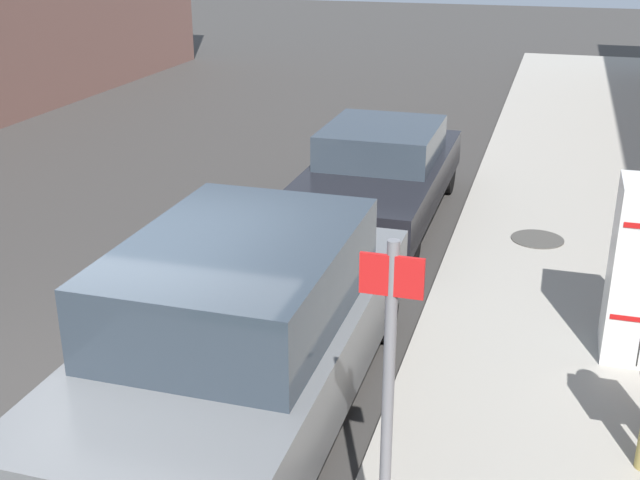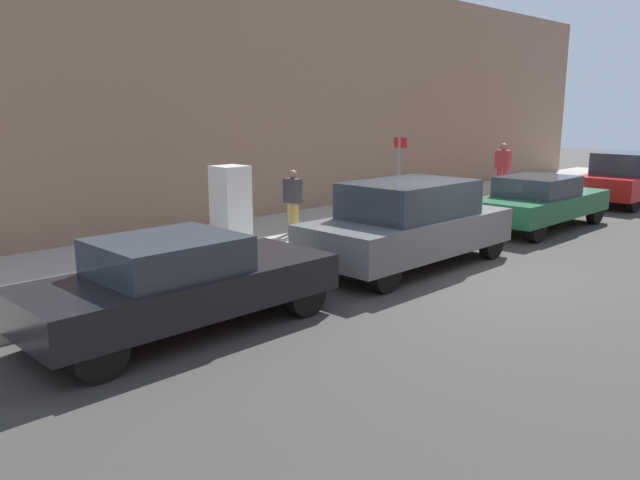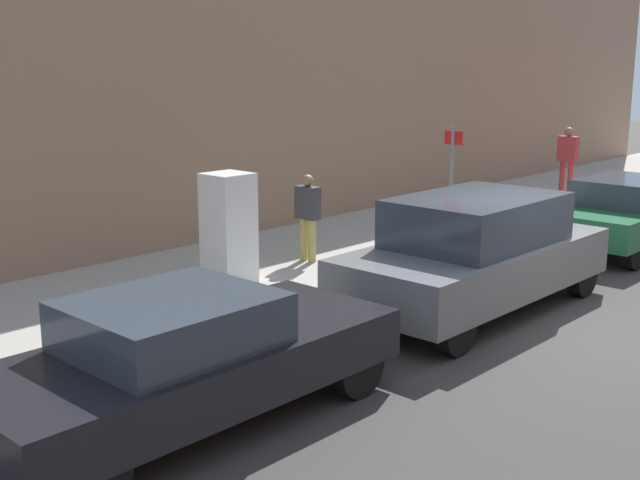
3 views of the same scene
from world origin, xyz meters
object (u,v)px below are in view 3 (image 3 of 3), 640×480
object	(u,v)px
street_sign_post	(451,186)
parked_suv_gray	(476,252)
fire_hydrant	(504,219)
pedestrian_walking_far	(568,155)
pedestrian_standing_near	(308,212)
parked_sedan_green	(631,211)
parked_sedan_dark	(187,358)
discarded_refrigerator	(229,228)

from	to	relation	value
street_sign_post	parked_suv_gray	distance (m)	2.47
fire_hydrant	pedestrian_walking_far	distance (m)	6.34
street_sign_post	fire_hydrant	bearing A→B (deg)	94.81
pedestrian_walking_far	street_sign_post	bearing A→B (deg)	-80.08
pedestrian_standing_near	parked_sedan_green	bearing A→B (deg)	-84.89
parked_sedan_dark	parked_sedan_green	size ratio (longest dim) A/B	0.97
pedestrian_standing_near	parked_suv_gray	size ratio (longest dim) A/B	0.33
street_sign_post	pedestrian_standing_near	distance (m)	2.57
discarded_refrigerator	pedestrian_walking_far	xyz separation A→B (m)	(-0.12, 11.91, 0.16)
parked_suv_gray	parked_sedan_green	size ratio (longest dim) A/B	1.01
street_sign_post	pedestrian_walking_far	xyz separation A→B (m)	(-1.88, 8.28, -0.30)
discarded_refrigerator	parked_suv_gray	distance (m)	3.88
pedestrian_standing_near	parked_sedan_dark	bearing A→B (deg)	159.06
parked_sedan_dark	parked_suv_gray	size ratio (longest dim) A/B	0.96
pedestrian_walking_far	parked_sedan_green	distance (m)	5.59
street_sign_post	parked_sedan_dark	bearing A→B (deg)	-77.04
street_sign_post	pedestrian_standing_near	xyz separation A→B (m)	(-1.81, -1.76, -0.46)
street_sign_post	parked_sedan_dark	distance (m)	7.32
parked_sedan_dark	parked_sedan_green	distance (m)	11.05
parked_sedan_dark	parked_suv_gray	world-z (taller)	parked_suv_gray
discarded_refrigerator	parked_sedan_green	size ratio (longest dim) A/B	0.38
fire_hydrant	pedestrian_standing_near	size ratio (longest dim) A/B	0.53
discarded_refrigerator	parked_sedan_dark	world-z (taller)	discarded_refrigerator
parked_suv_gray	discarded_refrigerator	bearing A→B (deg)	-150.83
discarded_refrigerator	pedestrian_walking_far	world-z (taller)	pedestrian_walking_far
discarded_refrigerator	parked_suv_gray	bearing A→B (deg)	29.17
parked_suv_gray	pedestrian_walking_far	bearing A→B (deg)	109.31
discarded_refrigerator	pedestrian_standing_near	size ratio (longest dim) A/B	1.14
parked_sedan_green	pedestrian_standing_near	bearing A→B (deg)	-121.11
street_sign_post	pedestrian_walking_far	world-z (taller)	street_sign_post
parked_sedan_dark	parked_suv_gray	bearing A→B (deg)	90.00
discarded_refrigerator	fire_hydrant	distance (m)	6.06
pedestrian_walking_far	parked_sedan_dark	bearing A→B (deg)	-79.99
pedestrian_standing_near	street_sign_post	bearing A→B (deg)	-99.72
discarded_refrigerator	pedestrian_walking_far	distance (m)	11.92
parked_suv_gray	parked_sedan_green	distance (m)	5.70
street_sign_post	fire_hydrant	world-z (taller)	street_sign_post
pedestrian_standing_near	discarded_refrigerator	bearing A→B (deg)	128.02
pedestrian_walking_far	discarded_refrigerator	bearing A→B (deg)	-92.27
discarded_refrigerator	parked_sedan_green	xyz separation A→B (m)	(3.39, 7.59, -0.32)
fire_hydrant	parked_suv_gray	size ratio (longest dim) A/B	0.17
pedestrian_walking_far	parked_suv_gray	bearing A→B (deg)	-73.55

